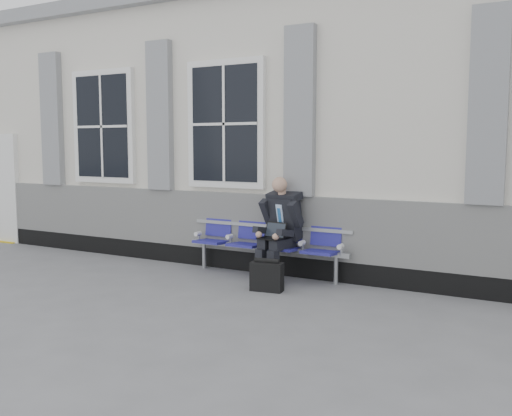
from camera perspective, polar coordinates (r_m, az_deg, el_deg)
The scene contains 5 objects.
ground at distance 8.07m, azimuth -10.60°, elevation -7.63°, with size 70.00×70.00×0.00m, color slate.
station_building at distance 10.76m, azimuth 1.00°, elevation 7.86°, with size 14.40×4.40×4.49m.
bench at distance 8.43m, azimuth 1.08°, elevation -3.10°, with size 2.60×0.47×0.91m.
businessman at distance 8.14m, azimuth 2.39°, elevation -1.71°, with size 0.64×0.86×1.48m.
briefcase at distance 7.60m, azimuth 1.09°, elevation -6.81°, with size 0.45×0.24×0.44m.
Camera 1 is at (5.00, -6.04, 1.93)m, focal length 40.00 mm.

